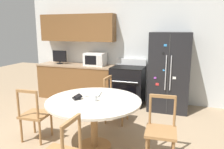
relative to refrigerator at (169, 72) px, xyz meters
name	(u,v)px	position (x,y,z in m)	size (l,w,h in m)	color
ground_plane	(79,148)	(-1.17, -2.21, -0.87)	(14.00, 14.00, 0.00)	#9E8466
back_wall	(112,44)	(-1.48, 0.39, 0.56)	(5.20, 0.44, 2.60)	silver
kitchen_counter	(77,81)	(-2.37, 0.08, -0.42)	(2.03, 0.64, 0.90)	brown
refrigerator	(169,72)	(0.00, 0.00, 0.00)	(0.87, 0.78, 1.75)	black
oven_range	(128,85)	(-0.97, 0.06, -0.40)	(0.77, 0.68, 1.08)	black
microwave	(95,59)	(-1.85, 0.12, 0.19)	(0.52, 0.39, 0.32)	white
countertop_tv	(60,57)	(-2.85, 0.07, 0.22)	(0.39, 0.16, 0.35)	black
dining_table	(94,107)	(-0.96, -2.08, -0.22)	(1.43, 1.43, 0.77)	beige
dining_chair_right	(161,131)	(0.05, -2.10, -0.44)	(0.44, 0.44, 0.90)	#9E7042
dining_chair_left	(35,115)	(-1.97, -2.18, -0.44)	(0.44, 0.44, 0.90)	#9E7042
dining_chair_far	(115,101)	(-0.93, -1.07, -0.44)	(0.43, 0.43, 0.90)	#9E7042
candle_glass	(94,99)	(-0.92, -2.13, -0.07)	(0.08, 0.08, 0.09)	silver
wallet	(77,97)	(-1.21, -2.12, -0.08)	(0.17, 0.17, 0.07)	black
mail_stack	(94,94)	(-1.07, -1.81, -0.09)	(0.28, 0.34, 0.02)	white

